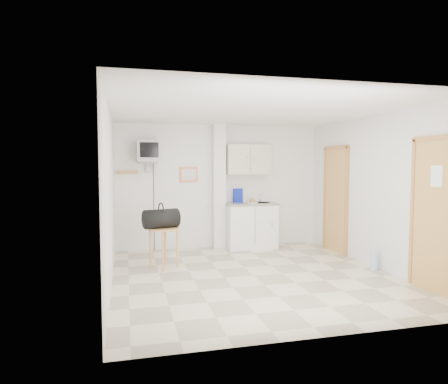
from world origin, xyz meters
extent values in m
plane|color=beige|center=(0.00, 0.00, 0.00)|extent=(4.50, 4.50, 0.00)
cube|color=white|center=(0.00, 2.25, 1.25)|extent=(4.20, 0.04, 2.50)
cube|color=white|center=(0.00, -2.25, 1.25)|extent=(4.20, 0.04, 2.50)
cube|color=white|center=(-2.10, 0.00, 1.25)|extent=(0.04, 4.50, 2.50)
cube|color=white|center=(2.10, 0.00, 1.25)|extent=(0.04, 4.50, 2.50)
cube|color=white|center=(0.00, 0.00, 2.50)|extent=(4.20, 4.50, 0.04)
cube|color=white|center=(-0.05, 2.14, 1.25)|extent=(0.25, 0.22, 2.50)
cube|color=#E6764B|center=(-0.65, 2.23, 1.50)|extent=(0.36, 0.03, 0.30)
cube|color=silver|center=(-0.65, 2.22, 1.50)|extent=(0.28, 0.01, 0.22)
cube|color=#BB7B4B|center=(-1.85, 2.22, 1.55)|extent=(0.40, 0.05, 0.06)
cube|color=white|center=(-0.32, 2.24, 0.95)|extent=(0.15, 0.02, 0.08)
cylinder|color=#BB7B4B|center=(-2.00, 2.16, 1.54)|extent=(0.02, 0.08, 0.02)
cylinder|color=#BB7B4B|center=(-1.90, 2.16, 1.54)|extent=(0.02, 0.08, 0.02)
cylinder|color=#BB7B4B|center=(-1.80, 2.16, 1.54)|extent=(0.02, 0.08, 0.02)
cylinder|color=#BB7B4B|center=(-1.70, 2.16, 1.54)|extent=(0.02, 0.08, 0.02)
cube|color=olive|center=(2.08, 1.25, 1.00)|extent=(0.04, 0.75, 2.00)
cube|color=#95622E|center=(2.07, 1.25, 1.00)|extent=(0.06, 0.87, 2.06)
cube|color=olive|center=(2.08, -1.35, 1.01)|extent=(0.04, 0.82, 2.02)
cube|color=#95622E|center=(2.07, -1.35, 1.01)|extent=(0.06, 0.94, 2.08)
cube|color=white|center=(2.05, -1.35, 1.55)|extent=(0.01, 0.20, 0.28)
cube|color=white|center=(0.58, 1.98, 0.44)|extent=(1.00, 0.55, 0.88)
cube|color=gray|center=(0.58, 1.98, 0.90)|extent=(1.03, 0.58, 0.04)
cylinder|color=#B7B7BA|center=(0.83, 1.98, 0.90)|extent=(0.30, 0.30, 0.05)
cylinder|color=#B7B7BA|center=(0.83, 2.12, 1.00)|extent=(0.02, 0.02, 0.16)
cylinder|color=#B7B7BA|center=(0.83, 2.06, 1.07)|extent=(0.02, 0.13, 0.02)
cube|color=beige|center=(0.55, 2.09, 1.80)|extent=(0.90, 0.32, 0.60)
cube|color=#0B1995|center=(0.33, 2.07, 1.06)|extent=(0.19, 0.07, 0.29)
cylinder|color=white|center=(0.60, 1.94, 0.93)|extent=(0.22, 0.22, 0.01)
sphere|color=tan|center=(0.60, 1.94, 0.97)|extent=(0.11, 0.11, 0.11)
cube|color=slate|center=(-1.45, 2.09, 1.73)|extent=(0.36, 0.32, 0.02)
cube|color=slate|center=(-1.45, 2.22, 1.65)|extent=(0.10, 0.06, 0.20)
cube|color=#A2A2A4|center=(-1.45, 2.02, 1.95)|extent=(0.44, 0.42, 0.40)
cube|color=black|center=(-1.45, 1.80, 1.97)|extent=(0.34, 0.02, 0.28)
cylinder|color=black|center=(-1.35, 2.23, 0.86)|extent=(0.01, 0.01, 1.73)
cylinder|color=#BB7B4B|center=(-1.29, 0.81, 0.65)|extent=(0.52, 0.52, 0.03)
cylinder|color=#BB7B4B|center=(-1.07, 0.76, 0.32)|extent=(0.04, 0.04, 0.64)
cylinder|color=#BB7B4B|center=(-1.25, 1.02, 0.32)|extent=(0.04, 0.04, 0.64)
cylinder|color=#BB7B4B|center=(-1.51, 0.85, 0.32)|extent=(0.04, 0.04, 0.64)
cylinder|color=#BB7B4B|center=(-1.33, 0.59, 0.32)|extent=(0.04, 0.04, 0.64)
cylinder|color=black|center=(-1.33, 0.77, 0.82)|extent=(0.63, 0.46, 0.31)
torus|color=black|center=(-1.33, 0.77, 0.97)|extent=(0.09, 0.23, 0.23)
cylinder|color=#A5C5DD|center=(1.98, -0.16, 0.15)|extent=(0.12, 0.12, 0.31)
cylinder|color=#A5C5DD|center=(1.98, -0.16, 0.33)|extent=(0.03, 0.03, 0.04)
camera|label=1|loc=(-1.88, -5.72, 1.71)|focal=32.00mm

